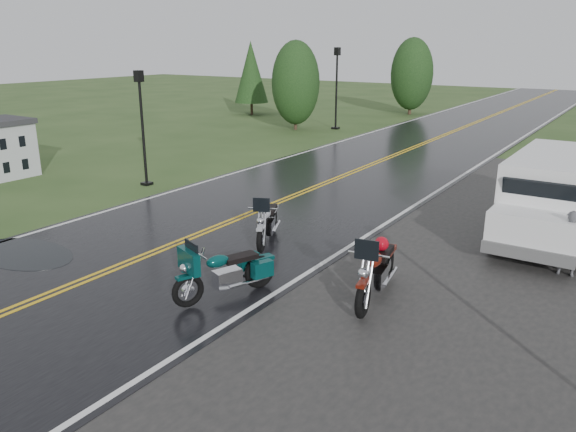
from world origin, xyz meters
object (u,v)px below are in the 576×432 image
object	(u,v)px
van_white	(500,209)
person_at_van	(569,244)
motorcycle_red	(364,284)
motorcycle_teal	(187,278)
motorcycle_silver	(261,229)
lamp_post_near_left	(143,129)
lamp_post_far_left	(336,88)

from	to	relation	value
van_white	person_at_van	world-z (taller)	van_white
motorcycle_red	person_at_van	world-z (taller)	person_at_van
motorcycle_teal	motorcycle_silver	world-z (taller)	motorcycle_silver
motorcycle_red	lamp_post_near_left	world-z (taller)	lamp_post_near_left
van_white	lamp_post_far_left	world-z (taller)	lamp_post_far_left
motorcycle_silver	lamp_post_near_left	bearing A→B (deg)	130.84
motorcycle_red	motorcycle_teal	xyz separation A→B (m)	(-2.98, -1.44, -0.07)
lamp_post_far_left	motorcycle_teal	bearing A→B (deg)	-68.03
motorcycle_red	lamp_post_near_left	distance (m)	12.32
motorcycle_red	lamp_post_far_left	world-z (taller)	lamp_post_far_left
motorcycle_silver	lamp_post_near_left	world-z (taller)	lamp_post_near_left
motorcycle_red	person_at_van	size ratio (longest dim) A/B	1.67
van_white	lamp_post_far_left	distance (m)	20.89
motorcycle_teal	person_at_van	bearing A→B (deg)	66.19
motorcycle_red	van_white	world-z (taller)	van_white
van_white	lamp_post_near_left	xyz separation A→B (m)	(-12.31, 0.20, 0.92)
motorcycle_teal	van_white	xyz separation A→B (m)	(4.16, 6.37, 0.46)
motorcycle_silver	van_white	world-z (taller)	van_white
motorcycle_teal	van_white	world-z (taller)	van_white
motorcycle_silver	lamp_post_near_left	distance (m)	8.44
van_white	lamp_post_near_left	distance (m)	12.34
lamp_post_far_left	lamp_post_near_left	bearing A→B (deg)	-86.66
person_at_van	lamp_post_near_left	bearing A→B (deg)	-6.44
person_at_van	motorcycle_teal	bearing A→B (deg)	41.69
van_white	motorcycle_teal	bearing A→B (deg)	-123.06
person_at_van	lamp_post_far_left	bearing A→B (deg)	-51.50
motorcycle_teal	person_at_van	size ratio (longest dim) A/B	1.51
motorcycle_red	van_white	xyz separation A→B (m)	(1.18, 4.93, 0.39)
motorcycle_teal	lamp_post_near_left	distance (m)	10.55
motorcycle_red	person_at_van	xyz separation A→B (m)	(2.81, 4.32, 0.01)
lamp_post_near_left	person_at_van	bearing A→B (deg)	-3.31
motorcycle_red	lamp_post_near_left	size ratio (longest dim) A/B	0.61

